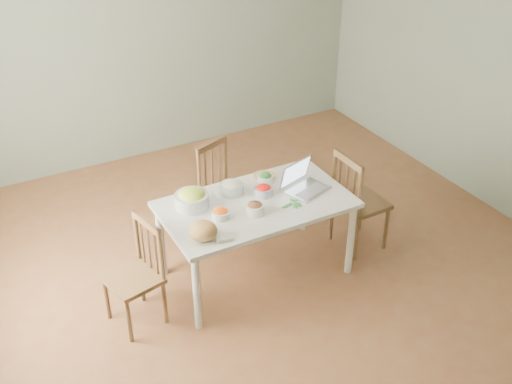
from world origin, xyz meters
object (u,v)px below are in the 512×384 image
chair_left (132,276)px  laptop (309,179)px  dining_table (256,239)px  bread_boule (203,231)px  bowl_squash (192,198)px  chair_far (227,192)px  chair_right (361,200)px

chair_left → laptop: (1.57, 0.02, 0.40)m
dining_table → bread_boule: bread_boule is taller
bread_boule → chair_left: bearing=161.9°
chair_left → bowl_squash: (0.62, 0.26, 0.36)m
bread_boule → bowl_squash: bowl_squash is taller
chair_far → chair_right: chair_right is taller
bowl_squash → laptop: size_ratio=0.79×
dining_table → laptop: size_ratio=4.45×
chair_far → bread_boule: 1.16m
chair_left → bread_boule: bearing=59.6°
chair_right → bread_boule: bearing=95.0°
chair_far → chair_left: bearing=-168.4°
chair_right → bread_boule: chair_right is taller
chair_far → bowl_squash: size_ratio=3.33×
chair_far → chair_left: (-1.15, -0.74, -0.01)m
dining_table → chair_right: 1.03m
dining_table → bread_boule: bearing=-156.9°
chair_far → bowl_squash: bearing=-159.3°
chair_right → bowl_squash: bearing=78.9°
chair_left → bread_boule: size_ratio=4.18×
dining_table → chair_right: bearing=-4.2°
bowl_squash → chair_left: bearing=-156.9°
dining_table → chair_right: chair_right is taller
chair_far → bowl_squash: 0.79m
chair_far → laptop: 0.91m
bowl_squash → laptop: laptop is taller
bread_boule → bowl_squash: size_ratio=0.77×
chair_left → chair_right: 2.13m
chair_left → bread_boule: (0.52, -0.17, 0.35)m
laptop → chair_left: bearing=163.3°
chair_left → bowl_squash: bearing=100.7°
bread_boule → laptop: size_ratio=0.61×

